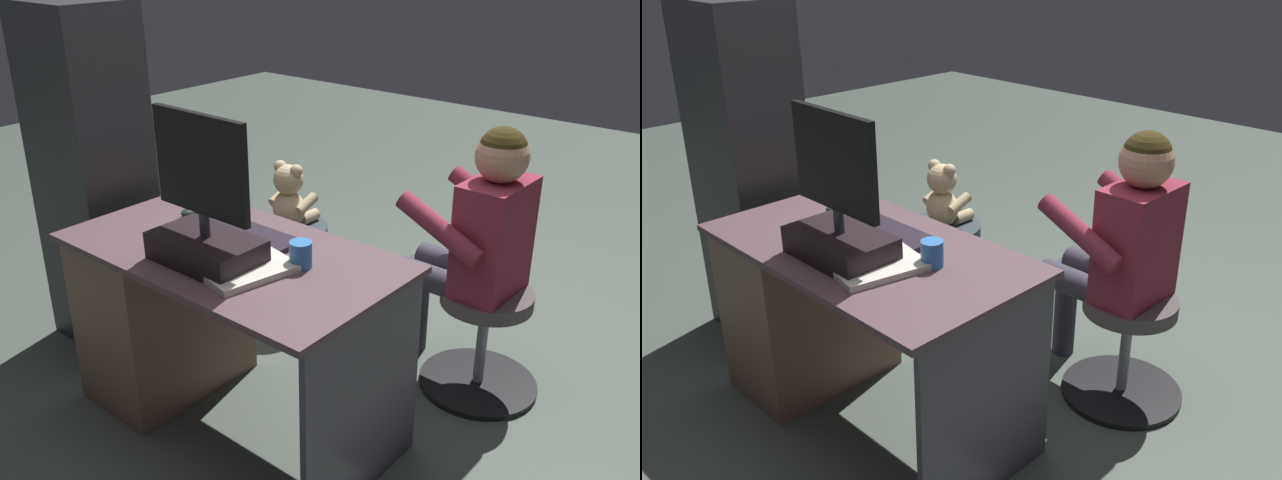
{
  "view_description": "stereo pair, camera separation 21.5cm",
  "coord_description": "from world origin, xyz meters",
  "views": [
    {
      "loc": [
        -1.66,
        1.86,
        1.77
      ],
      "look_at": [
        -0.07,
        -0.06,
        0.65
      ],
      "focal_mm": 39.2,
      "sensor_mm": 36.0,
      "label": 1
    },
    {
      "loc": [
        -1.82,
        1.71,
        1.77
      ],
      "look_at": [
        -0.07,
        -0.06,
        0.65
      ],
      "focal_mm": 39.2,
      "sensor_mm": 36.0,
      "label": 2
    }
  ],
  "objects": [
    {
      "name": "person",
      "position": [
        -0.53,
        -0.46,
        0.67
      ],
      "size": [
        0.52,
        0.48,
        1.12
      ],
      "color": "maroon",
      "rests_on": "ground_plane"
    },
    {
      "name": "cup",
      "position": [
        -0.28,
        0.29,
        0.79
      ],
      "size": [
        0.08,
        0.08,
        0.09
      ],
      "primitive_type": "cylinder",
      "color": "#3372BF",
      "rests_on": "desk"
    },
    {
      "name": "keyboard",
      "position": [
        0.04,
        0.22,
        0.75
      ],
      "size": [
        0.42,
        0.14,
        0.02
      ],
      "primitive_type": "cube",
      "color": "black",
      "rests_on": "desk"
    },
    {
      "name": "monitor",
      "position": [
        -0.02,
        0.47,
        0.88
      ],
      "size": [
        0.41,
        0.23,
        0.51
      ],
      "color": "black",
      "rests_on": "desk"
    },
    {
      "name": "visitor_chair",
      "position": [
        -0.61,
        -0.46,
        0.25
      ],
      "size": [
        0.49,
        0.49,
        0.45
      ],
      "color": "black",
      "rests_on": "ground_plane"
    },
    {
      "name": "ground_plane",
      "position": [
        0.0,
        0.0,
        0.0
      ],
      "size": [
        10.0,
        10.0,
        0.0
      ],
      "primitive_type": "plane",
      "color": "#4A554B"
    },
    {
      "name": "computer_mouse",
      "position": [
        0.35,
        0.23,
        0.76
      ],
      "size": [
        0.06,
        0.1,
        0.04
      ],
      "primitive_type": "ellipsoid",
      "color": "#202C27",
      "rests_on": "desk"
    },
    {
      "name": "notebook_binder",
      "position": [
        -0.17,
        0.44,
        0.75
      ],
      "size": [
        0.28,
        0.34,
        0.02
      ],
      "primitive_type": "cube",
      "rotation": [
        0.0,
        0.0,
        -0.21
      ],
      "color": "beige",
      "rests_on": "desk"
    },
    {
      "name": "tv_remote",
      "position": [
        0.3,
        0.33,
        0.75
      ],
      "size": [
        0.06,
        0.15,
        0.02
      ],
      "primitive_type": "cube",
      "rotation": [
        0.0,
        0.0,
        0.11
      ],
      "color": "black",
      "rests_on": "desk"
    },
    {
      "name": "equipment_rack",
      "position": [
        0.95,
        0.26,
        0.76
      ],
      "size": [
        0.44,
        0.36,
        1.52
      ],
      "primitive_type": "cube",
      "color": "#2A2B2E",
      "rests_on": "ground_plane"
    },
    {
      "name": "office_chair_teddy",
      "position": [
        0.44,
        -0.45,
        0.26
      ],
      "size": [
        0.47,
        0.47,
        0.45
      ],
      "color": "black",
      "rests_on": "ground_plane"
    },
    {
      "name": "teddy_bear",
      "position": [
        0.44,
        -0.46,
        0.6
      ],
      "size": [
        0.22,
        0.22,
        0.32
      ],
      "color": "beige",
      "rests_on": "office_chair_teddy"
    },
    {
      "name": "desk",
      "position": [
        0.32,
        0.35,
        0.4
      ],
      "size": [
        1.23,
        0.67,
        0.74
      ],
      "color": "#573F45",
      "rests_on": "ground_plane"
    }
  ]
}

